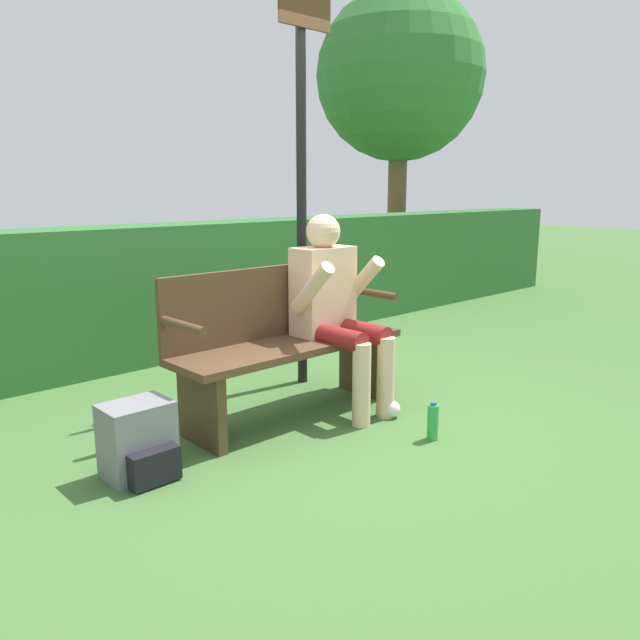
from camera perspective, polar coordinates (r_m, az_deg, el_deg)
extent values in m
plane|color=#426B33|center=(3.96, -2.61, -8.76)|extent=(40.00, 40.00, 0.00)
cube|color=#2D662D|center=(5.31, -15.74, 2.37)|extent=(12.00, 0.55, 1.10)
cube|color=#513823|center=(3.82, -2.67, -2.40)|extent=(1.54, 0.45, 0.05)
cube|color=#513823|center=(3.92, -4.68, 1.66)|extent=(1.54, 0.04, 0.45)
cube|color=#513823|center=(3.52, -10.78, -7.92)|extent=(0.06, 0.41, 0.43)
cube|color=#513823|center=(4.32, 3.95, -3.98)|extent=(0.06, 0.41, 0.43)
cylinder|color=#513823|center=(3.34, -12.48, -0.50)|extent=(0.05, 0.41, 0.05)
cylinder|color=#513823|center=(4.28, 4.92, 2.46)|extent=(0.05, 0.41, 0.05)
cube|color=beige|center=(3.99, 0.29, 2.69)|extent=(0.40, 0.22, 0.56)
sphere|color=beige|center=(3.95, 0.29, 8.10)|extent=(0.22, 0.22, 0.22)
cylinder|color=maroon|center=(3.81, 1.41, -1.57)|extent=(0.13, 0.45, 0.13)
cylinder|color=maroon|center=(3.96, 3.65, -1.06)|extent=(0.13, 0.45, 0.13)
cylinder|color=beige|center=(3.73, 3.81, -5.95)|extent=(0.11, 0.11, 0.51)
cylinder|color=beige|center=(3.88, 6.02, -5.25)|extent=(0.11, 0.11, 0.51)
cylinder|color=beige|center=(3.74, -0.72, 2.95)|extent=(0.09, 0.34, 0.34)
cylinder|color=beige|center=(4.04, 3.90, 3.62)|extent=(0.09, 0.34, 0.34)
cube|color=slate|center=(3.26, -16.35, -10.40)|extent=(0.33, 0.24, 0.37)
cube|color=black|center=(3.17, -14.88, -12.85)|extent=(0.25, 0.08, 0.17)
cylinder|color=green|center=(3.63, 10.28, -9.19)|extent=(0.06, 0.06, 0.20)
cylinder|color=#2D66B2|center=(3.59, 10.34, -7.52)|extent=(0.04, 0.04, 0.02)
cylinder|color=black|center=(4.41, -1.71, 11.61)|extent=(0.07, 0.07, 2.74)
cube|color=brown|center=(4.53, -1.39, 26.79)|extent=(0.44, 0.02, 0.27)
cylinder|color=brown|center=(9.54, 7.03, 10.29)|extent=(0.28, 0.28, 2.25)
sphere|color=#387A38|center=(9.67, 7.33, 21.30)|extent=(2.41, 2.41, 2.41)
sphere|color=silver|center=(3.94, 6.58, -8.09)|extent=(0.11, 0.11, 0.11)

